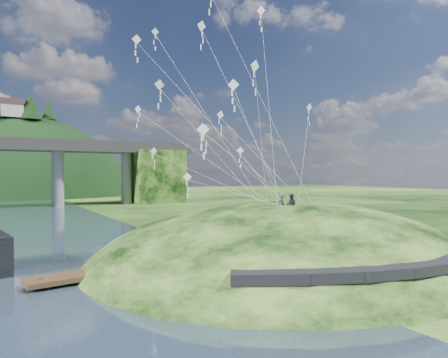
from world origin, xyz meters
TOP-DOWN VIEW (x-y plane):
  - ground at (0.00, 0.00)m, footprint 320.00×320.00m
  - grass_hill at (8.00, 2.00)m, footprint 36.00×32.00m
  - footpath at (7.46, -9.74)m, footprint 22.29×5.84m
  - wooden_dock at (-5.65, 4.07)m, footprint 13.97×3.63m
  - kite_flyers at (6.68, 0.16)m, footprint 1.60×1.11m
  - kite_swarm at (1.38, 5.37)m, footprint 15.53×15.80m

SIDE VIEW (x-z plane):
  - grass_hill at x=8.00m, z-range -8.00..5.00m
  - ground at x=0.00m, z-range 0.00..0.00m
  - wooden_dock at x=-5.65m, z-range -0.06..0.93m
  - footpath at x=7.46m, z-range 1.67..2.50m
  - kite_flyers at x=6.68m, z-range 4.91..6.77m
  - kite_swarm at x=1.38m, z-range 5.81..23.77m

